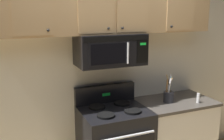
% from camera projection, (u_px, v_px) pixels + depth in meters
% --- Properties ---
extents(back_wall, '(5.20, 0.10, 2.70)m').
position_uv_depth(back_wall, '(102.00, 65.00, 3.32)').
color(back_wall, silver).
rests_on(back_wall, ground_plane).
extents(over_range_microwave, '(0.76, 0.43, 0.35)m').
position_uv_depth(over_range_microwave, '(110.00, 49.00, 3.04)').
color(over_range_microwave, black).
extents(upper_cabinets, '(2.50, 0.36, 0.55)m').
position_uv_depth(upper_cabinets, '(109.00, 8.00, 2.97)').
color(upper_cabinets, tan).
extents(counter_segment, '(0.93, 0.65, 0.90)m').
position_uv_depth(counter_segment, '(174.00, 133.00, 3.51)').
color(counter_segment, white).
rests_on(counter_segment, ground_plane).
extents(utensil_crock_charcoal, '(0.13, 0.13, 0.34)m').
position_uv_depth(utensil_crock_charcoal, '(169.00, 95.00, 3.33)').
color(utensil_crock_charcoal, '#2D2D33').
rests_on(utensil_crock_charcoal, counter_segment).
extents(salt_shaker, '(0.04, 0.04, 0.12)m').
position_uv_depth(salt_shaker, '(198.00, 98.00, 3.31)').
color(salt_shaker, white).
rests_on(salt_shaker, counter_segment).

